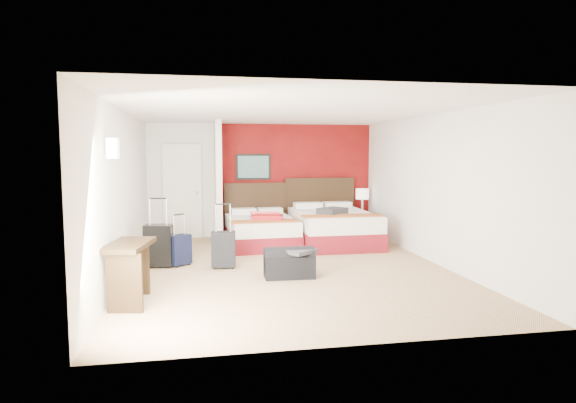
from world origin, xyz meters
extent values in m
plane|color=tan|center=(0.00, 0.00, 0.00)|extent=(6.50, 6.50, 0.00)
cube|color=silver|center=(0.00, 3.25, 1.25)|extent=(5.00, 0.04, 2.50)
cube|color=silver|center=(-2.50, 0.00, 1.25)|extent=(0.04, 6.50, 2.50)
cube|color=black|center=(-0.20, 3.19, 1.55)|extent=(0.78, 0.03, 0.58)
cube|color=white|center=(-2.38, -1.50, 1.90)|extent=(0.12, 0.20, 0.24)
cube|color=maroon|center=(0.75, 3.23, 1.25)|extent=(3.50, 0.04, 2.50)
cube|color=silver|center=(-1.00, 2.61, 1.25)|extent=(0.12, 1.20, 2.50)
cube|color=silver|center=(-1.75, 3.20, 1.02)|extent=(0.82, 0.06, 2.05)
cube|color=white|center=(-0.18, 2.02, 0.28)|extent=(1.38, 1.91, 0.55)
cube|color=white|center=(1.29, 1.93, 0.33)|extent=(1.53, 2.18, 0.65)
cube|color=#A70E14|center=(-0.08, 1.92, 0.60)|extent=(0.75, 0.91, 0.10)
cube|color=#333337|center=(1.19, 1.63, 0.71)|extent=(0.66, 0.63, 0.12)
cube|color=black|center=(2.23, 2.86, 0.26)|extent=(0.39, 0.39, 0.53)
cylinder|color=white|center=(2.23, 2.86, 0.79)|extent=(0.35, 0.35, 0.53)
cube|color=black|center=(-2.04, 0.44, 0.33)|extent=(0.48, 0.35, 0.67)
cube|color=black|center=(-1.02, 0.18, 0.28)|extent=(0.40, 0.27, 0.56)
cube|color=black|center=(-1.72, 0.48, 0.24)|extent=(0.40, 0.38, 0.48)
cube|color=black|center=(-0.08, -0.58, 0.19)|extent=(0.75, 0.42, 0.37)
cube|color=#38383D|center=(0.07, -0.63, 0.40)|extent=(0.56, 0.54, 0.06)
cube|color=black|center=(-2.24, -1.47, 0.38)|extent=(0.60, 0.97, 0.76)
camera|label=1|loc=(-1.36, -7.55, 1.83)|focal=30.20mm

